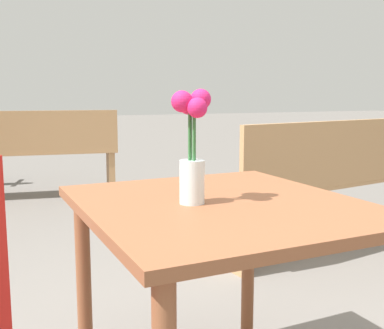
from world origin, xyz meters
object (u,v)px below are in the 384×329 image
bench_near (350,176)px  flower_vase (192,147)px  table_front (221,236)px  bench_far (23,150)px

bench_near → flower_vase: bearing=-143.8°
flower_vase → bench_near: (1.65, 1.21, -0.39)m
table_front → flower_vase: flower_vase is taller
table_front → bench_far: 3.64m
flower_vase → bench_far: flower_vase is taller
table_front → bench_near: size_ratio=0.45×
flower_vase → bench_near: flower_vase is taller
bench_far → flower_vase: bearing=-86.7°
bench_near → table_front: bearing=-142.0°
table_front → bench_far: bearing=94.6°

